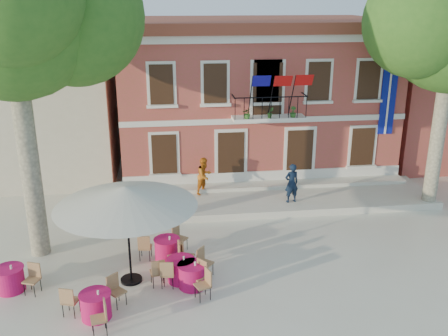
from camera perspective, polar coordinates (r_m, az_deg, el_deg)
ground at (r=17.78m, az=2.20°, el=-9.73°), size 90.00×90.00×0.00m
main_building at (r=26.20m, az=3.10°, el=8.53°), size 13.50×9.59×7.50m
neighbor_west at (r=27.76m, az=-21.57°, el=6.64°), size 9.40×9.40×6.40m
terrace at (r=21.97m, az=5.51°, el=-3.53°), size 14.00×3.40×0.30m
plane_tree_west at (r=16.91m, az=-23.39°, el=16.30°), size 5.64×5.64×11.08m
patio_umbrella at (r=15.21m, az=-11.17°, el=-3.23°), size 4.31×4.31×3.21m
pedestrian_navy at (r=21.07m, az=7.73°, el=-1.72°), size 0.69×0.52×1.69m
pedestrian_orange at (r=21.80m, az=-2.25°, el=-0.90°), size 1.01×1.00×1.65m
cafe_table_0 at (r=14.85m, az=-14.45°, el=-14.84°), size 1.83×1.79×0.95m
cafe_table_1 at (r=15.76m, az=-3.68°, el=-12.05°), size 1.75×1.85×0.95m
cafe_table_2 at (r=16.87m, az=-23.28°, el=-11.50°), size 1.95×1.06×0.95m
cafe_table_3 at (r=17.33m, az=-6.52°, el=-9.07°), size 1.75×1.85×0.95m
cafe_table_4 at (r=16.08m, az=-4.95°, el=-11.40°), size 1.77×1.84×0.95m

